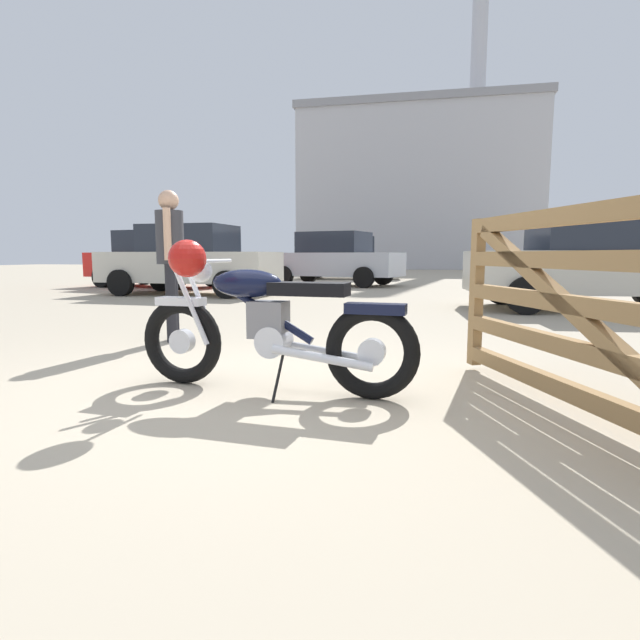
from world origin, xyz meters
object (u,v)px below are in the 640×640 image
at_px(white_estate_far, 334,259).
at_px(red_hatchback_near, 190,260).
at_px(pale_sedan_back, 349,258).
at_px(dark_sedan_left, 157,259).
at_px(timber_gate, 604,303).
at_px(bystander, 170,250).
at_px(vintage_motorcycle, 263,322).
at_px(silver_sedan_mid, 595,262).

xyz_separation_m(white_estate_far, red_hatchback_near, (-2.50, -4.57, 0.00)).
bearing_deg(pale_sedan_back, dark_sedan_left, 47.45).
height_order(timber_gate, pale_sedan_back, pale_sedan_back).
height_order(dark_sedan_left, white_estate_far, same).
bearing_deg(dark_sedan_left, red_hatchback_near, -35.53).
bearing_deg(bystander, timber_gate, 128.50).
bearing_deg(pale_sedan_back, red_hatchback_near, 68.67).
height_order(timber_gate, red_hatchback_near, red_hatchback_near).
xyz_separation_m(vintage_motorcycle, bystander, (-1.75, 1.72, 0.53)).
distance_m(bystander, red_hatchback_near, 6.89).
relative_size(bystander, silver_sedan_mid, 0.38).
xyz_separation_m(bystander, pale_sedan_back, (-1.08, 14.97, -0.18)).
bearing_deg(pale_sedan_back, white_estate_far, 87.36).
relative_size(vintage_motorcycle, silver_sedan_mid, 0.47).
bearing_deg(red_hatchback_near, vintage_motorcycle, -58.19).
relative_size(white_estate_far, silver_sedan_mid, 1.01).
bearing_deg(dark_sedan_left, timber_gate, -39.32).
relative_size(vintage_motorcycle, timber_gate, 0.88).
distance_m(white_estate_far, red_hatchback_near, 5.21).
height_order(red_hatchback_near, pale_sedan_back, same).
bearing_deg(bystander, dark_sedan_left, -80.46).
bearing_deg(vintage_motorcycle, timber_gate, 174.74).
xyz_separation_m(vintage_motorcycle, dark_sedan_left, (-7.34, 10.15, 0.34)).
height_order(vintage_motorcycle, timber_gate, timber_gate).
bearing_deg(silver_sedan_mid, dark_sedan_left, -26.42).
distance_m(timber_gate, dark_sedan_left, 14.04).
relative_size(dark_sedan_left, white_estate_far, 0.99).
bearing_deg(dark_sedan_left, vintage_motorcycle, -45.53).
height_order(white_estate_far, silver_sedan_mid, same).
bearing_deg(timber_gate, bystander, 38.34).
relative_size(vintage_motorcycle, dark_sedan_left, 0.47).
distance_m(white_estate_far, pale_sedan_back, 4.31).
xyz_separation_m(timber_gate, dark_sedan_left, (-9.41, 10.42, 0.13)).
relative_size(vintage_motorcycle, white_estate_far, 0.47).
distance_m(timber_gate, red_hatchback_near, 10.71).
bearing_deg(timber_gate, silver_sedan_mid, -37.15).
height_order(silver_sedan_mid, red_hatchback_near, same).
xyz_separation_m(white_estate_far, pale_sedan_back, (-0.40, 4.29, 0.00)).
height_order(bystander, red_hatchback_near, red_hatchback_near).
height_order(bystander, silver_sedan_mid, silver_sedan_mid).
relative_size(dark_sedan_left, silver_sedan_mid, 1.00).
distance_m(vintage_motorcycle, pale_sedan_back, 16.93).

